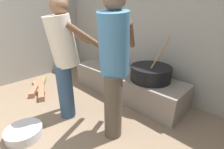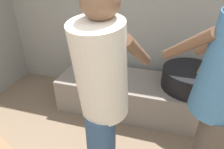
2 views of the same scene
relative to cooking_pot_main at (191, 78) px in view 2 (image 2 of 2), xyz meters
name	(u,v)px [view 2 (image 2 of 2)]	position (x,y,z in m)	size (l,w,h in m)	color
block_enclosure_rear	(181,19)	(-0.18, 0.49, 0.49)	(4.84, 0.20, 2.01)	gray
hearth_ledge	(145,97)	(-0.45, -0.03, -0.31)	(2.01, 0.60, 0.41)	slate
cooking_pot_main	(191,78)	(0.00, 0.00, 0.00)	(0.60, 0.60, 0.67)	black
cook_in_cream_shirt	(102,96)	(-0.63, -1.03, 0.36)	(0.43, 0.69, 1.53)	navy
cook_in_blue_shirt	(221,95)	(0.06, -0.86, 0.39)	(0.62, 0.73, 1.58)	#4C4238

